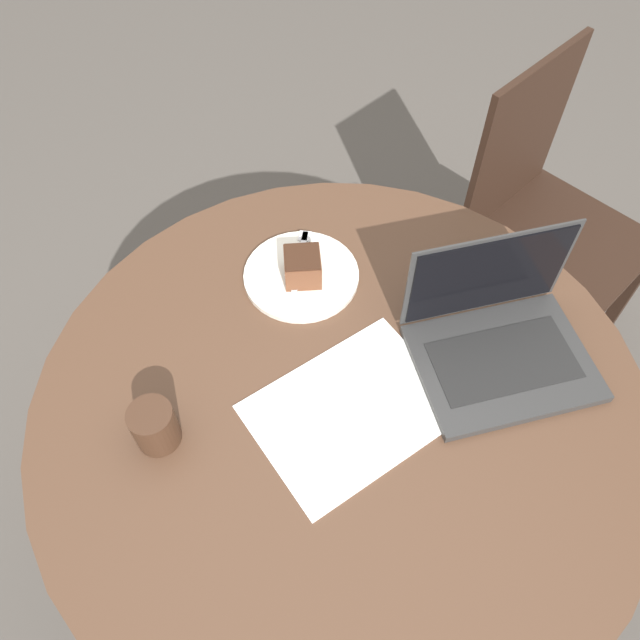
% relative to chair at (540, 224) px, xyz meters
% --- Properties ---
extents(ground_plane, '(12.00, 12.00, 0.00)m').
position_rel_chair_xyz_m(ground_plane, '(0.85, 0.19, -0.48)').
color(ground_plane, '#4C4742').
extents(dining_table, '(1.13, 1.13, 0.72)m').
position_rel_chair_xyz_m(dining_table, '(0.85, 0.19, 0.11)').
color(dining_table, '#4C3323').
rests_on(dining_table, ground_plane).
extents(chair, '(0.47, 0.47, 0.91)m').
position_rel_chair_xyz_m(chair, '(0.00, 0.00, 0.00)').
color(chair, black).
rests_on(chair, ground_plane).
extents(paper_document, '(0.36, 0.27, 0.00)m').
position_rel_chair_xyz_m(paper_document, '(0.86, 0.22, 0.24)').
color(paper_document, white).
rests_on(paper_document, dining_table).
extents(plate, '(0.24, 0.24, 0.01)m').
position_rel_chair_xyz_m(plate, '(0.75, -0.08, 0.25)').
color(plate, silver).
rests_on(plate, dining_table).
extents(cake_slice, '(0.10, 0.10, 0.06)m').
position_rel_chair_xyz_m(cake_slice, '(0.75, -0.07, 0.28)').
color(cake_slice, brown).
rests_on(cake_slice, plate).
extents(fork, '(0.13, 0.14, 0.00)m').
position_rel_chair_xyz_m(fork, '(0.72, -0.12, 0.25)').
color(fork, silver).
rests_on(fork, plate).
extents(coffee_glass, '(0.08, 0.08, 0.09)m').
position_rel_chair_xyz_m(coffee_glass, '(1.16, 0.06, 0.28)').
color(coffee_glass, '#3D2619').
rests_on(coffee_glass, dining_table).
extents(laptop, '(0.39, 0.36, 0.22)m').
position_rel_chair_xyz_m(laptop, '(0.56, 0.29, 0.28)').
color(laptop, '#2D2D2D').
rests_on(laptop, dining_table).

